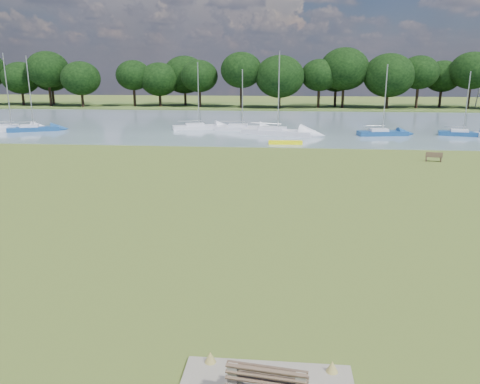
# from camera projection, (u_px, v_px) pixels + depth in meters

# --- Properties ---
(ground) EXTENTS (220.00, 220.00, 0.00)m
(ground) POSITION_uv_depth(u_px,v_px,m) (277.00, 218.00, 24.12)
(ground) COLOR olive
(river) EXTENTS (220.00, 40.00, 0.10)m
(river) POSITION_uv_depth(u_px,v_px,m) (283.00, 124.00, 64.53)
(river) COLOR slate
(river) RESTS_ON ground
(far_bank) EXTENTS (220.00, 20.00, 0.40)m
(far_bank) POSITION_uv_depth(u_px,v_px,m) (284.00, 107.00, 93.40)
(far_bank) COLOR #4C6626
(far_bank) RESTS_ON ground
(riverbank_bench) EXTENTS (1.36, 0.62, 0.81)m
(riverbank_bench) POSITION_uv_depth(u_px,v_px,m) (434.00, 157.00, 38.51)
(riverbank_bench) COLOR brown
(riverbank_bench) RESTS_ON ground
(kayak) EXTENTS (3.43, 0.97, 0.34)m
(kayak) POSITION_uv_depth(u_px,v_px,m) (285.00, 142.00, 47.17)
(kayak) COLOR #F3F205
(kayak) RESTS_ON river
(tree_line) EXTENTS (137.85, 8.80, 10.66)m
(tree_line) POSITION_uv_depth(u_px,v_px,m) (273.00, 74.00, 88.14)
(tree_line) COLOR black
(tree_line) RESTS_ON far_bank
(sailboat_0) EXTENTS (6.70, 1.92, 7.30)m
(sailboat_0) POSITION_uv_depth(u_px,v_px,m) (242.00, 127.00, 57.62)
(sailboat_0) COLOR silver
(sailboat_0) RESTS_ON river
(sailboat_1) EXTENTS (5.74, 2.50, 7.85)m
(sailboat_1) POSITION_uv_depth(u_px,v_px,m) (382.00, 131.00, 53.15)
(sailboat_1) COLOR navy
(sailboat_1) RESTS_ON river
(sailboat_3) EXTENTS (7.34, 3.89, 9.18)m
(sailboat_3) POSITION_uv_depth(u_px,v_px,m) (11.00, 127.00, 57.10)
(sailboat_3) COLOR silver
(sailboat_3) RESTS_ON river
(sailboat_4) EXTENTS (8.59, 4.74, 9.29)m
(sailboat_4) POSITION_uv_depth(u_px,v_px,m) (277.00, 130.00, 53.96)
(sailboat_4) COLOR silver
(sailboat_4) RESTS_ON river
(sailboat_6) EXTENTS (5.42, 2.60, 7.11)m
(sailboat_6) POSITION_uv_depth(u_px,v_px,m) (463.00, 132.00, 52.90)
(sailboat_6) COLOR navy
(sailboat_6) RESTS_ON river
(sailboat_7) EXTENTS (6.11, 3.90, 8.89)m
(sailboat_7) POSITION_uv_depth(u_px,v_px,m) (33.00, 127.00, 56.83)
(sailboat_7) COLOR navy
(sailboat_7) RESTS_ON river
(sailboat_9) EXTENTS (6.75, 3.83, 8.14)m
(sailboat_9) POSITION_uv_depth(u_px,v_px,m) (198.00, 126.00, 58.76)
(sailboat_9) COLOR silver
(sailboat_9) RESTS_ON river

